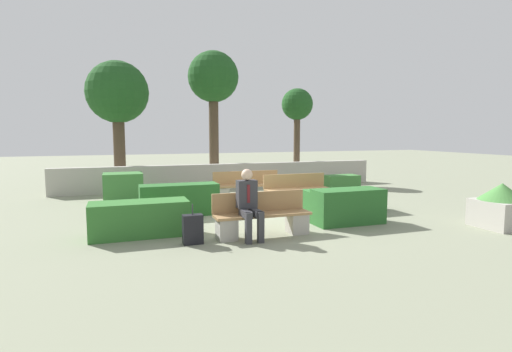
{
  "coord_description": "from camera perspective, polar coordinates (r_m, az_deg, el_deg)",
  "views": [
    {
      "loc": [
        -3.85,
        -9.44,
        2.04
      ],
      "look_at": [
        -0.34,
        0.5,
        0.9
      ],
      "focal_mm": 28.0,
      "sensor_mm": 36.0,
      "label": 1
    }
  ],
  "objects": [
    {
      "name": "hedge_block_mid_right",
      "position": [
        9.24,
        13.04,
        -4.26
      ],
      "size": [
        1.61,
        0.65,
        0.79
      ],
      "color": "#286028",
      "rests_on": "ground_plane"
    },
    {
      "name": "hedge_block_far_left",
      "position": [
        8.27,
        -16.29,
        -5.88
      ],
      "size": [
        1.9,
        0.72,
        0.69
      ],
      "color": "#33702D",
      "rests_on": "ground_plane"
    },
    {
      "name": "planter_corner_left",
      "position": [
        10.13,
        31.62,
        -3.58
      ],
      "size": [
        0.96,
        0.96,
        0.97
      ],
      "color": "#ADA89E",
      "rests_on": "ground_plane"
    },
    {
      "name": "tree_center_right",
      "position": [
        16.69,
        5.9,
        9.66
      ],
      "size": [
        1.29,
        1.29,
        3.86
      ],
      "color": "#473828",
      "rests_on": "ground_plane"
    },
    {
      "name": "hedge_block_far_right",
      "position": [
        12.66,
        -18.45,
        -1.49
      ],
      "size": [
        1.13,
        0.9,
        0.84
      ],
      "color": "#3D7A38",
      "rests_on": "ground_plane"
    },
    {
      "name": "hedge_block_near_right",
      "position": [
        10.61,
        12.27,
        -3.45
      ],
      "size": [
        2.07,
        0.81,
        0.59
      ],
      "color": "#286028",
      "rests_on": "ground_plane"
    },
    {
      "name": "bench_left_side",
      "position": [
        11.52,
        5.89,
        -2.37
      ],
      "size": [
        1.93,
        0.48,
        0.86
      ],
      "rotation": [
        0.0,
        0.0,
        0.03
      ],
      "color": "#A37A4C",
      "rests_on": "ground_plane"
    },
    {
      "name": "hedge_block_near_left",
      "position": [
        14.01,
        12.07,
        -1.1
      ],
      "size": [
        1.17,
        0.62,
        0.6
      ],
      "color": "#3D7A38",
      "rests_on": "ground_plane"
    },
    {
      "name": "bench_right_side",
      "position": [
        12.33,
        -1.18,
        -1.74
      ],
      "size": [
        2.12,
        0.49,
        0.86
      ],
      "rotation": [
        0.0,
        0.0,
        0.04
      ],
      "color": "#A37A4C",
      "rests_on": "ground_plane"
    },
    {
      "name": "bench_front",
      "position": [
        7.98,
        0.89,
        -6.16
      ],
      "size": [
        1.95,
        0.49,
        0.86
      ],
      "color": "#A37A4C",
      "rests_on": "ground_plane"
    },
    {
      "name": "suitcase",
      "position": [
        7.5,
        -9.02,
        -7.52
      ],
      "size": [
        0.37,
        0.21,
        0.75
      ],
      "color": "black",
      "rests_on": "ground_plane"
    },
    {
      "name": "perimeter_wall",
      "position": [
        14.81,
        -4.25,
        0.0
      ],
      "size": [
        11.97,
        0.3,
        0.91
      ],
      "color": "#ADA89E",
      "rests_on": "ground_plane"
    },
    {
      "name": "tree_leftmost",
      "position": [
        15.12,
        -19.19,
        10.93
      ],
      "size": [
        2.17,
        2.17,
        4.56
      ],
      "color": "#473828",
      "rests_on": "ground_plane"
    },
    {
      "name": "hedge_block_mid_left",
      "position": [
        10.1,
        -10.89,
        -3.35
      ],
      "size": [
        1.91,
        0.63,
        0.78
      ],
      "color": "#286028",
      "rests_on": "ground_plane"
    },
    {
      "name": "person_seated_man",
      "position": [
        7.66,
        -1.05,
        -3.53
      ],
      "size": [
        0.38,
        0.63,
        1.35
      ],
      "color": "#333338",
      "rests_on": "ground_plane"
    },
    {
      "name": "ground_plane",
      "position": [
        10.4,
        2.7,
        -5.15
      ],
      "size": [
        60.0,
        60.0,
        0.0
      ],
      "primitive_type": "plane",
      "color": "gray"
    },
    {
      "name": "tree_center_left",
      "position": [
        16.0,
        -6.13,
        13.41
      ],
      "size": [
        1.97,
        1.97,
        5.2
      ],
      "color": "#473828",
      "rests_on": "ground_plane"
    }
  ]
}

